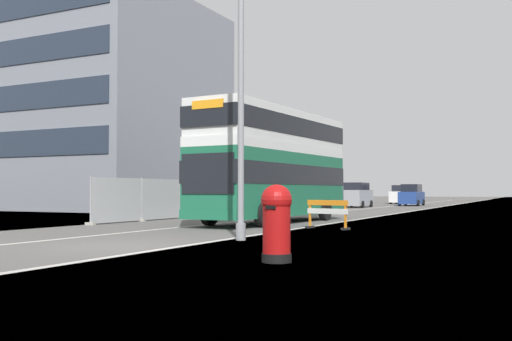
# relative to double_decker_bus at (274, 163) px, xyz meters

# --- Properties ---
(ground) EXTENTS (140.00, 280.00, 0.10)m
(ground) POSITION_rel_double_decker_bus_xyz_m (1.47, -11.86, -2.72)
(ground) COLOR #565451
(double_decker_bus) EXTENTS (3.26, 10.79, 5.03)m
(double_decker_bus) POSITION_rel_double_decker_bus_xyz_m (0.00, 0.00, 0.00)
(double_decker_bus) COLOR #196042
(double_decker_bus) RESTS_ON ground
(lamppost_foreground) EXTENTS (0.29, 0.70, 9.42)m
(lamppost_foreground) POSITION_rel_double_decker_bus_xyz_m (3.08, -8.99, 1.79)
(lamppost_foreground) COLOR gray
(lamppost_foreground) RESTS_ON ground
(red_pillar_postbox) EXTENTS (0.63, 0.63, 1.57)m
(red_pillar_postbox) POSITION_rel_double_decker_bus_xyz_m (6.16, -13.28, -1.82)
(red_pillar_postbox) COLOR black
(red_pillar_postbox) RESTS_ON ground
(roadworks_barrier) EXTENTS (1.81, 0.88, 1.09)m
(roadworks_barrier) POSITION_rel_double_decker_bus_xyz_m (3.64, -3.07, -1.99)
(roadworks_barrier) COLOR orange
(roadworks_barrier) RESTS_ON ground
(construction_site_fence) EXTENTS (0.44, 17.20, 2.07)m
(construction_site_fence) POSITION_rel_double_decker_bus_xyz_m (-6.02, 3.28, -1.69)
(construction_site_fence) COLOR #A8AAAD
(construction_site_fence) RESTS_ON ground
(car_oncoming_near) EXTENTS (2.01, 3.95, 2.27)m
(car_oncoming_near) POSITION_rel_double_decker_bus_xyz_m (-3.92, 17.67, -1.62)
(car_oncoming_near) COLOR slate
(car_oncoming_near) RESTS_ON ground
(car_receding_mid) EXTENTS (2.00, 4.35, 2.16)m
(car_receding_mid) POSITION_rel_double_decker_bus_xyz_m (-3.78, 25.66, -1.65)
(car_receding_mid) COLOR gray
(car_receding_mid) RESTS_ON ground
(car_receding_far) EXTENTS (1.92, 4.36, 2.08)m
(car_receding_far) POSITION_rel_double_decker_bus_xyz_m (-0.60, 33.33, -1.70)
(car_receding_far) COLOR navy
(car_receding_far) RESTS_ON ground
(car_far_side) EXTENTS (2.05, 4.58, 2.07)m
(car_far_side) POSITION_rel_double_decker_bus_xyz_m (-3.30, 41.44, -1.70)
(car_far_side) COLOR silver
(car_far_side) RESTS_ON ground
(bare_tree_far_verge_near) EXTENTS (2.56, 2.89, 4.26)m
(bare_tree_far_verge_near) POSITION_rel_double_decker_bus_xyz_m (-15.00, 24.97, -0.68)
(bare_tree_far_verge_near) COLOR #4C3D2D
(bare_tree_far_verge_near) RESTS_ON ground
(bare_tree_far_verge_mid) EXTENTS (2.73, 2.71, 3.76)m
(bare_tree_far_verge_mid) POSITION_rel_double_decker_bus_xyz_m (-14.74, 31.98, -0.77)
(bare_tree_far_verge_mid) COLOR #4C3D2D
(bare_tree_far_verge_mid) RESTS_ON ground
(backdrop_office_block) EXTENTS (21.59, 15.73, 16.34)m
(backdrop_office_block) POSITION_rel_double_decker_bus_xyz_m (-24.18, 13.05, 5.50)
(backdrop_office_block) COLOR gray
(backdrop_office_block) RESTS_ON ground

